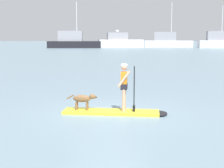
{
  "coord_description": "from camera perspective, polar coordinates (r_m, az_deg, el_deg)",
  "views": [
    {
      "loc": [
        0.42,
        -11.3,
        2.66
      ],
      "look_at": [
        0.0,
        1.0,
        0.9
      ],
      "focal_mm": 52.87,
      "sensor_mm": 36.0,
      "label": 1
    }
  ],
  "objects": [
    {
      "name": "person_paddler",
      "position": [
        11.38,
        2.17,
        0.01
      ],
      "size": [
        0.62,
        0.5,
        1.66
      ],
      "color": "tan",
      "rests_on": "paddleboard"
    },
    {
      "name": "dog",
      "position": [
        11.67,
        -5.0,
        -2.61
      ],
      "size": [
        1.1,
        0.27,
        0.58
      ],
      "color": "brown",
      "rests_on": "paddleboard"
    },
    {
      "name": "moored_boat_center",
      "position": [
        85.18,
        17.9,
        7.0
      ],
      "size": [
        9.97,
        2.94,
        10.15
      ],
      "color": "silver",
      "rests_on": "ground_plane"
    },
    {
      "name": "moored_boat_port",
      "position": [
        80.75,
        -6.76,
        7.29
      ],
      "size": [
        12.91,
        3.95,
        10.96
      ],
      "color": "black",
      "rests_on": "ground_plane"
    },
    {
      "name": "moored_boat_far_port",
      "position": [
        84.12,
        1.36,
        7.32
      ],
      "size": [
        11.67,
        5.47,
        4.39
      ],
      "color": "silver",
      "rests_on": "ground_plane"
    },
    {
      "name": "moored_boat_far_starboard",
      "position": [
        86.44,
        9.59,
        7.25
      ],
      "size": [
        12.32,
        4.03,
        11.28
      ],
      "color": "silver",
      "rests_on": "ground_plane"
    },
    {
      "name": "paddleboard",
      "position": [
        11.58,
        0.96,
        -4.89
      ],
      "size": [
        3.69,
        1.06,
        0.1
      ],
      "color": "yellow",
      "rests_on": "ground_plane"
    },
    {
      "name": "ground_plane",
      "position": [
        11.62,
        -0.17,
        -5.1
      ],
      "size": [
        400.0,
        400.0,
        0.0
      ],
      "primitive_type": "plane",
      "color": "slate"
    }
  ]
}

